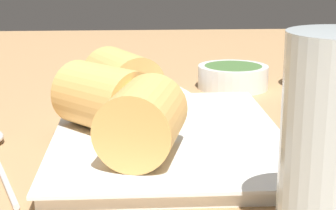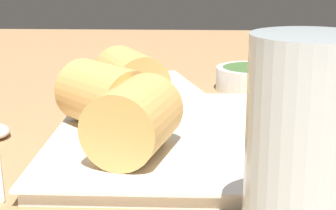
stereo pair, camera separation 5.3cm
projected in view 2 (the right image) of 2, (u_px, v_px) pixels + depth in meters
table_surface at (161, 166)px, 52.17cm from camera, size 180.00×140.00×2.00cm
serving_plate at (168, 137)px, 54.85cm from camera, size 29.95×21.88×1.50cm
roll_front_left at (102, 95)px, 55.14cm from camera, size 10.58×10.50×6.35cm
roll_front_right at (136, 118)px, 47.47cm from camera, size 10.20×8.18×6.35cm
roll_back_left at (129, 78)px, 62.67cm from camera, size 10.44×9.37×6.35cm
dipping_bowl_near at (251, 78)px, 76.90cm from camera, size 9.73×9.73×3.18cm
napkin at (143, 86)px, 78.33cm from camera, size 18.74×17.18×0.60cm
drinking_glass at (305, 155)px, 32.13cm from camera, size 6.96×6.96×13.90cm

